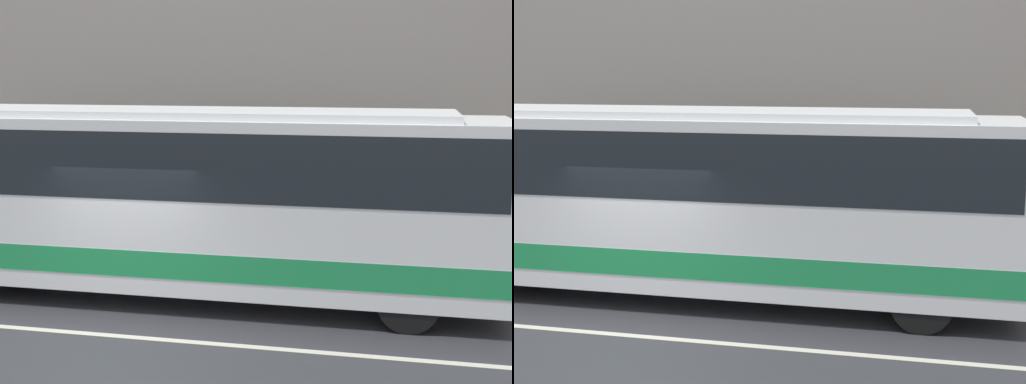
{
  "view_description": "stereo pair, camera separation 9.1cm",
  "coord_description": "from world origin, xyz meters",
  "views": [
    {
      "loc": [
        4.5,
        -9.87,
        4.12
      ],
      "look_at": [
        1.95,
        2.23,
        1.96
      ],
      "focal_mm": 50.0,
      "sensor_mm": 36.0,
      "label": 1
    },
    {
      "loc": [
        4.59,
        -9.85,
        4.12
      ],
      "look_at": [
        1.95,
        2.23,
        1.96
      ],
      "focal_mm": 50.0,
      "sensor_mm": 36.0,
      "label": 2
    }
  ],
  "objects": [
    {
      "name": "sidewalk",
      "position": [
        0.0,
        5.43,
        0.07
      ],
      "size": [
        60.0,
        2.86,
        0.13
      ],
      "color": "#A09E99",
      "rests_on": "ground_plane"
    },
    {
      "name": "transit_bus",
      "position": [
        0.31,
        2.23,
        1.92
      ],
      "size": [
        11.86,
        2.57,
        3.4
      ],
      "color": "white",
      "rests_on": "ground_plane"
    },
    {
      "name": "ground_plane",
      "position": [
        0.0,
        0.0,
        0.0
      ],
      "size": [
        60.0,
        60.0,
        0.0
      ],
      "primitive_type": "plane",
      "color": "#333338"
    },
    {
      "name": "pedestrian_waiting",
      "position": [
        0.43,
        5.89,
        0.93
      ],
      "size": [
        0.36,
        0.36,
        1.7
      ],
      "color": "navy",
      "rests_on": "sidewalk"
    },
    {
      "name": "lane_stripe",
      "position": [
        0.0,
        0.0,
        0.0
      ],
      "size": [
        54.0,
        0.14,
        0.01
      ],
      "color": "beige",
      "rests_on": "ground_plane"
    },
    {
      "name": "building_facade",
      "position": [
        0.0,
        7.01,
        5.67
      ],
      "size": [
        60.0,
        0.35,
        11.76
      ],
      "color": "gray",
      "rests_on": "ground_plane"
    }
  ]
}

